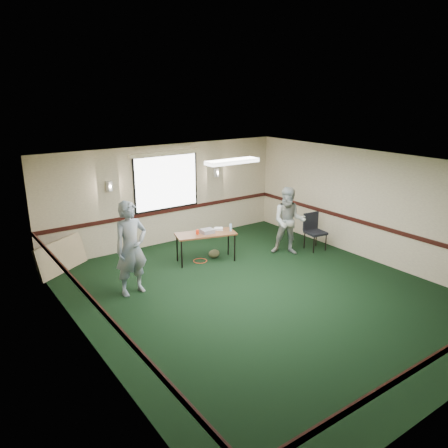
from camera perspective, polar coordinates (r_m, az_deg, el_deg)
ground at (r=9.23m, az=4.73°, el=-9.10°), size 8.00×8.00×0.00m
room_shell at (r=10.30m, az=-2.65°, el=3.12°), size 8.00×8.02×8.00m
folding_table at (r=10.65m, az=-2.40°, el=-1.48°), size 1.56×0.96×0.73m
projector at (r=10.62m, az=-2.19°, el=-0.94°), size 0.31×0.26×0.10m
game_console at (r=10.87m, az=-0.73°, el=-0.63°), size 0.27×0.26×0.05m
red_cup at (r=10.55m, az=-3.50°, el=-1.06°), size 0.07×0.07×0.11m
water_bottle at (r=10.77m, az=0.88°, el=-0.44°), size 0.06×0.06×0.18m
duffel_bag at (r=11.05m, az=-1.30°, el=-3.89°), size 0.35×0.30×0.21m
cable_coil at (r=10.87m, az=-3.14°, el=-4.82°), size 0.40×0.40×0.02m
folded_table at (r=10.83m, az=-20.46°, el=-3.95°), size 1.36×0.97×0.75m
conference_chair at (r=11.78m, az=11.61°, el=-0.54°), size 0.53×0.55×0.96m
person_left at (r=9.08m, az=-12.04°, el=-3.12°), size 0.76×0.54×1.97m
person_right at (r=11.21m, az=8.47°, el=0.37°), size 1.07×1.06×1.75m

